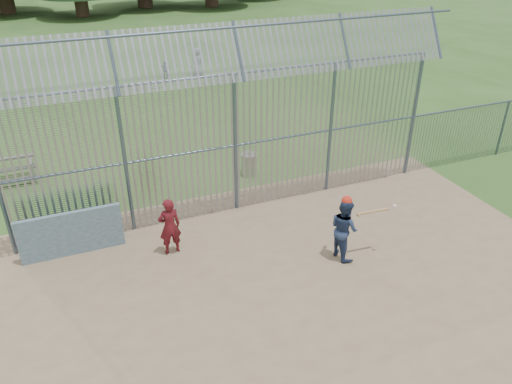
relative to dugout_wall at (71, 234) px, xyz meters
name	(u,v)px	position (x,y,z in m)	size (l,w,h in m)	color
ground	(288,277)	(4.60, -2.90, -0.62)	(120.00, 120.00, 0.00)	#2D511E
dirt_infield	(297,290)	(4.60, -3.40, -0.61)	(14.00, 10.00, 0.02)	#756047
dugout_wall	(71,234)	(0.00, 0.00, 0.00)	(2.50, 0.12, 1.20)	#38566B
batter	(344,229)	(6.22, -2.64, 0.20)	(0.78, 0.61, 1.61)	navy
onlooker	(170,226)	(2.30, -0.86, 0.17)	(0.56, 0.37, 1.54)	maroon
bg_kid_standing	(197,62)	(7.50, 14.48, 0.14)	(0.74, 0.48, 1.51)	slate
bg_kid_seated	(166,70)	(5.81, 14.59, -0.13)	(0.57, 0.24, 0.98)	slate
batting_gear	(353,203)	(6.39, -2.68, 0.91)	(1.32, 0.52, 0.54)	red
trash_can	(249,164)	(5.74, 2.49, -0.24)	(0.56, 0.56, 0.82)	gray
backstop_fence	(296,125)	(6.41, 0.53, 1.74)	(20.09, 0.81, 5.30)	#47566B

